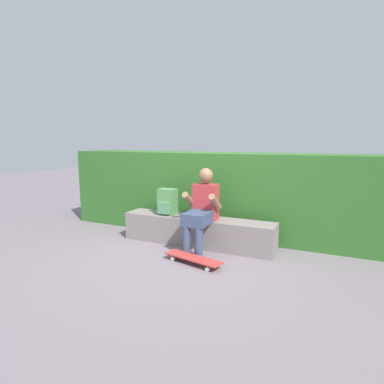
% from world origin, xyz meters
% --- Properties ---
extents(ground_plane, '(24.00, 24.00, 0.00)m').
position_xyz_m(ground_plane, '(0.00, 0.00, 0.00)').
color(ground_plane, slate).
extents(bench_main, '(2.34, 0.40, 0.42)m').
position_xyz_m(bench_main, '(0.00, 0.38, 0.21)').
color(bench_main, gray).
rests_on(bench_main, ground).
extents(person_skater, '(0.49, 0.62, 1.17)m').
position_xyz_m(person_skater, '(0.16, 0.18, 0.63)').
color(person_skater, '#B73338').
rests_on(person_skater, ground).
extents(skateboard_near_person, '(0.82, 0.38, 0.09)m').
position_xyz_m(skateboard_near_person, '(0.26, -0.34, 0.07)').
color(skateboard_near_person, '#BC3833').
rests_on(skateboard_near_person, ground).
extents(backpack_on_bench, '(0.28, 0.23, 0.40)m').
position_xyz_m(backpack_on_bench, '(-0.51, 0.37, 0.62)').
color(backpack_on_bench, '#51894C').
rests_on(backpack_on_bench, bench_main).
extents(hedge_row, '(5.55, 0.75, 1.36)m').
position_xyz_m(hedge_row, '(0.12, 1.14, 0.68)').
color(hedge_row, '#2E6325').
rests_on(hedge_row, ground).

